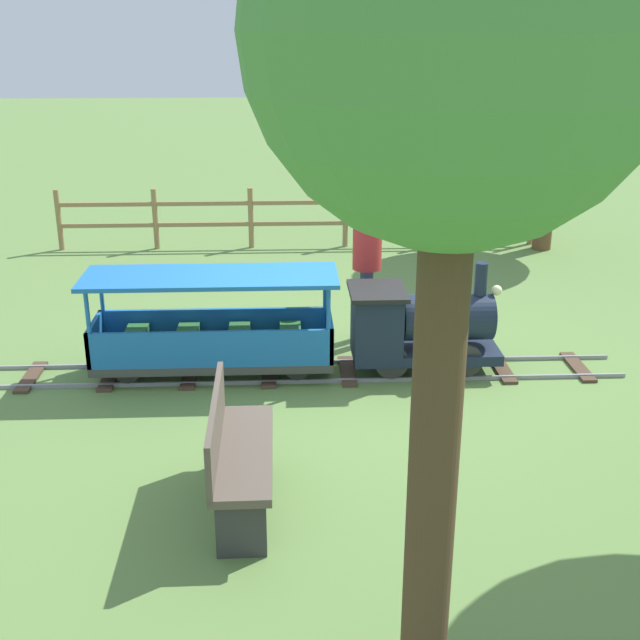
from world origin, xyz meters
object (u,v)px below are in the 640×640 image
Objects in this scene: conductor_person at (367,254)px; oak_tree_distant at (457,45)px; locomotive at (418,325)px; oak_tree_near at (557,83)px; park_bench at (236,453)px; passenger_car at (213,334)px.

conductor_person is 5.22m from oak_tree_distant.
locomotive is 0.42× the size of oak_tree_near.
oak_tree_near reaches higher than conductor_person.
park_bench is at bearing -32.38° from oak_tree_near.
oak_tree_distant is (3.92, 1.36, 2.69)m from passenger_car.
passenger_car is 1.82m from conductor_person.
passenger_car is 2.25m from park_bench.
passenger_car is at bearing -45.90° from oak_tree_near.
conductor_person is at bearing 158.51° from park_bench.
passenger_car is 6.60m from oak_tree_near.
oak_tree_distant is (1.69, 1.02, 2.70)m from park_bench.
oak_tree_distant reaches higher than conductor_person.
oak_tree_near reaches higher than park_bench.
passenger_car is (0.00, -1.94, -0.06)m from locomotive.
park_bench is (2.23, -1.61, -0.07)m from locomotive.
oak_tree_near is (-6.61, 4.19, 1.97)m from park_bench.
oak_tree_distant is at bearing 19.09° from passenger_car.
passenger_car is 1.80× the size of park_bench.
oak_tree_distant reaches higher than oak_tree_near.
oak_tree_near reaches higher than passenger_car.
passenger_car is 1.45× the size of conductor_person.
park_bench is 3.34m from oak_tree_distant.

